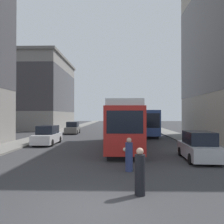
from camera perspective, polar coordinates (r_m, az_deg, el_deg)
The scene contains 11 objects.
ground_plane at distance 7.69m, azimuth -5.50°, elevation -22.68°, with size 200.00×200.00×0.00m, color #38383A.
sidewalk_left at distance 48.13m, azimuth -10.09°, elevation -4.02°, with size 2.82×120.00×0.15m, color gray.
sidewalk_right at distance 47.82m, azimuth 10.88°, elevation -4.04°, with size 2.82×120.00×0.15m, color gray.
streetcar at distance 20.62m, azimuth 2.91°, elevation -2.85°, with size 2.85×13.39×3.89m.
transit_bus at distance 33.58m, azimuth 7.84°, elevation -2.27°, with size 2.62×12.57×3.45m.
parked_car_left_near at distance 35.91m, azimuth -9.63°, elevation -3.93°, with size 2.00×4.37×1.82m.
parked_car_left_mid at distance 23.68m, azimuth -15.50°, elevation -5.60°, with size 1.89×4.71×1.82m.
parked_car_right_far at distance 15.89m, azimuth 20.49°, elevation -8.01°, with size 2.05×4.45×1.82m.
pedestrian_crossing_near at distance 8.67m, azimuth 6.87°, elevation -14.64°, with size 0.38×0.38×1.70m.
pedestrian_crossing_far at distance 12.10m, azimuth 4.20°, elevation -10.60°, with size 0.38×0.38×1.71m.
building_left_corner at distance 52.32m, azimuth -19.12°, elevation 4.42°, with size 15.21×19.59×14.64m.
Camera 1 is at (0.85, -7.08, 2.88)m, focal length 37.31 mm.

